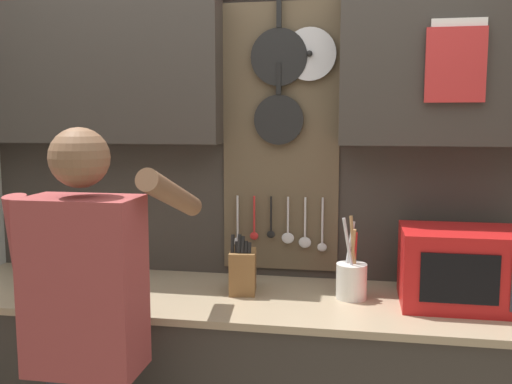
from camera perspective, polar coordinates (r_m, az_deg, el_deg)
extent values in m
cube|color=tan|center=(2.49, -1.91, -10.55)|extent=(2.62, 0.68, 0.03)
cube|color=#38332D|center=(2.74, -0.43, -1.24)|extent=(3.19, 0.04, 2.50)
cube|color=#38332D|center=(2.84, -15.39, 11.43)|extent=(1.17, 0.16, 0.66)
cube|color=#38332D|center=(2.59, 18.42, 11.74)|extent=(0.88, 0.16, 0.66)
cube|color=brown|center=(2.66, 2.48, 5.34)|extent=(0.54, 0.01, 1.24)
cylinder|color=black|center=(2.65, 2.32, 13.33)|extent=(0.26, 0.02, 0.26)
cube|color=black|center=(2.67, 2.32, 17.60)|extent=(0.02, 0.02, 0.14)
cylinder|color=black|center=(2.63, 2.28, 7.23)|extent=(0.23, 0.02, 0.23)
cube|color=black|center=(2.63, 2.29, 11.26)|extent=(0.02, 0.02, 0.14)
cylinder|color=silver|center=(2.63, 5.40, 13.57)|extent=(0.24, 0.01, 0.24)
sphere|color=black|center=(2.61, 5.36, 13.62)|extent=(0.03, 0.03, 0.03)
cylinder|color=silver|center=(2.70, -1.85, -2.54)|extent=(0.01, 0.01, 0.21)
ellipsoid|color=silver|center=(2.73, -1.84, -4.96)|extent=(0.04, 0.01, 0.04)
cylinder|color=red|center=(2.69, -0.18, -2.29)|extent=(0.01, 0.01, 0.18)
ellipsoid|color=red|center=(2.71, -0.18, -4.41)|extent=(0.04, 0.01, 0.04)
cylinder|color=black|center=(2.67, 1.51, -2.24)|extent=(0.01, 0.01, 0.17)
ellipsoid|color=black|center=(2.69, 1.50, -4.26)|extent=(0.04, 0.01, 0.04)
cylinder|color=silver|center=(2.66, 3.22, -2.38)|extent=(0.01, 0.01, 0.18)
ellipsoid|color=silver|center=(2.68, 3.20, -4.63)|extent=(0.06, 0.01, 0.05)
cylinder|color=silver|center=(2.66, 4.94, -2.62)|extent=(0.01, 0.01, 0.20)
ellipsoid|color=silver|center=(2.68, 4.91, -5.05)|extent=(0.06, 0.01, 0.05)
cylinder|color=silver|center=(2.65, 6.66, -2.92)|extent=(0.01, 0.01, 0.22)
ellipsoid|color=silver|center=(2.68, 6.62, -5.51)|extent=(0.04, 0.01, 0.04)
cube|color=white|center=(2.51, 19.51, 12.41)|extent=(0.22, 0.02, 0.32)
cube|color=red|center=(2.50, 19.34, 11.91)|extent=(0.24, 0.02, 0.30)
cube|color=red|center=(2.47, 20.33, -7.08)|extent=(0.52, 0.35, 0.31)
cube|color=black|center=(2.29, 19.69, -8.19)|extent=(0.29, 0.01, 0.19)
cube|color=brown|center=(2.49, -1.33, -7.97)|extent=(0.13, 0.16, 0.18)
cylinder|color=black|center=(2.44, -2.34, -5.16)|extent=(0.02, 0.03, 0.08)
cylinder|color=black|center=(2.44, -2.00, -5.50)|extent=(0.02, 0.03, 0.05)
cylinder|color=black|center=(2.43, -1.66, -5.16)|extent=(0.02, 0.04, 0.08)
cylinder|color=black|center=(2.43, -1.32, -5.26)|extent=(0.02, 0.03, 0.07)
cylinder|color=black|center=(2.43, -0.98, -5.50)|extent=(0.02, 0.03, 0.05)
cylinder|color=black|center=(2.42, -0.64, -5.57)|extent=(0.02, 0.03, 0.05)
cylinder|color=white|center=(2.45, 9.52, -8.78)|extent=(0.13, 0.13, 0.15)
cylinder|color=red|center=(2.44, 9.83, -6.52)|extent=(0.02, 0.03, 0.22)
cylinder|color=silver|center=(2.44, 9.26, -6.00)|extent=(0.05, 0.05, 0.26)
cylinder|color=tan|center=(2.43, 9.63, -6.38)|extent=(0.03, 0.04, 0.24)
cylinder|color=tan|center=(2.43, 9.73, -5.75)|extent=(0.04, 0.05, 0.29)
cylinder|color=silver|center=(2.40, 9.31, -5.93)|extent=(0.06, 0.02, 0.29)
cube|color=#993D3D|center=(2.03, -16.78, -8.89)|extent=(0.38, 0.22, 0.60)
sphere|color=brown|center=(1.96, -17.24, 3.30)|extent=(0.20, 0.20, 0.20)
cylinder|color=#993D3D|center=(2.15, -22.07, -7.20)|extent=(0.08, 0.16, 0.54)
cylinder|color=brown|center=(2.12, -8.37, -0.26)|extent=(0.08, 0.53, 0.24)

